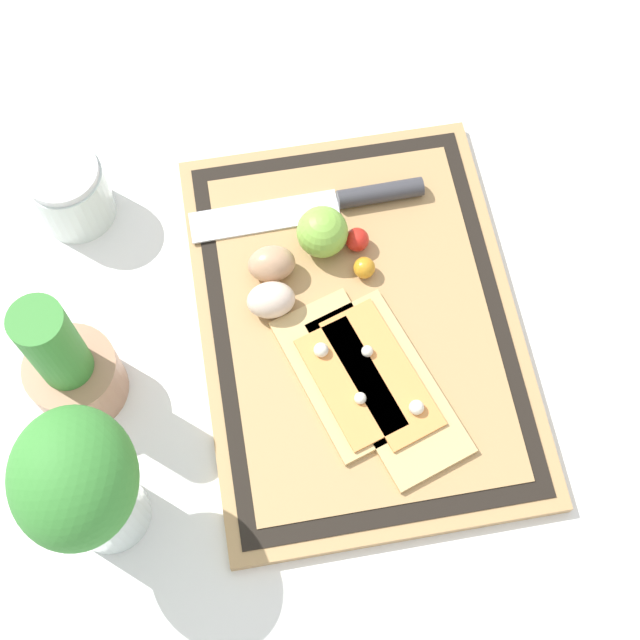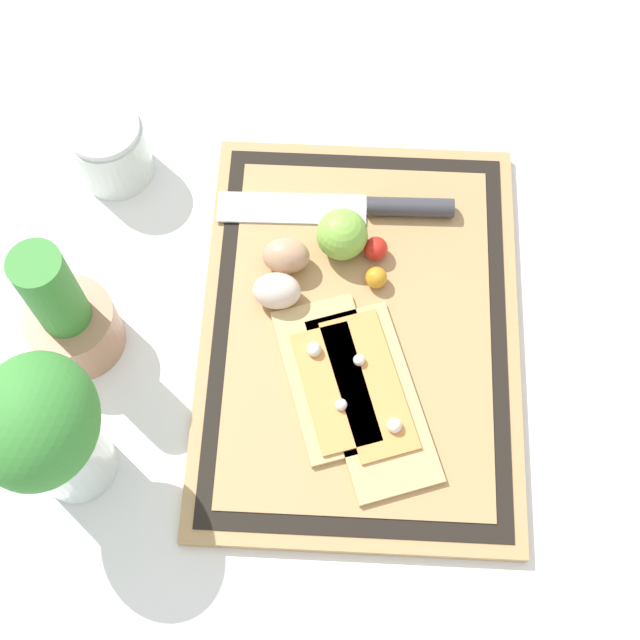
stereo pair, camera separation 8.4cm
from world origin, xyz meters
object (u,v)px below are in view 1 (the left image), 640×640
egg_pink (271,300)px  cherry_tomato_red (357,240)px  herb_pot (69,368)px  pizza_slice_far (345,375)px  cherry_tomato_yellow (364,268)px  pizza_slice_near (387,384)px  lime (322,232)px  knife (346,200)px  herb_glass (83,486)px  sauce_jar (71,194)px  egg_brown (272,264)px

egg_pink → cherry_tomato_red: size_ratio=1.95×
herb_pot → pizza_slice_far: bearing=-98.3°
cherry_tomato_yellow → herb_pot: bearing=103.7°
pizza_slice_near → lime: size_ratio=3.91×
pizza_slice_near → lime: lime is taller
cherry_tomato_yellow → knife: bearing=2.5°
herb_glass → cherry_tomato_yellow: bearing=-54.1°
herb_pot → herb_glass: bearing=-172.3°
herb_glass → sauce_jar: bearing=1.8°
herb_pot → knife: bearing=-61.8°
egg_pink → sauce_jar: 0.27m
pizza_slice_near → sauce_jar: (0.28, 0.31, 0.01)m
egg_brown → cherry_tomato_yellow: size_ratio=2.16×
egg_brown → egg_pink: bearing=170.7°
pizza_slice_near → knife: pizza_slice_near is taller
egg_brown → herb_glass: (-0.24, 0.20, 0.09)m
pizza_slice_near → pizza_slice_far: bearing=68.1°
cherry_tomato_red → herb_glass: herb_glass is taller
egg_pink → lime: size_ratio=0.91×
sauce_jar → herb_glass: herb_glass is taller
cherry_tomato_red → knife: bearing=2.5°
pizza_slice_far → knife: pizza_slice_far is taller
knife → egg_brown: 0.12m
knife → cherry_tomato_yellow: 0.09m
knife → cherry_tomato_red: cherry_tomato_red is taller
cherry_tomato_red → herb_pot: size_ratio=0.14×
pizza_slice_far → knife: 0.21m
pizza_slice_near → egg_pink: (0.11, 0.11, 0.01)m
pizza_slice_far → egg_pink: 0.11m
lime → herb_glass: (-0.26, 0.26, 0.08)m
lime → herb_glass: bearing=134.9°
knife → lime: (-0.05, 0.04, 0.02)m
lime → herb_pot: herb_pot is taller
herb_pot → sauce_jar: bearing=-2.0°
pizza_slice_far → herb_pot: bearing=81.7°
pizza_slice_near → egg_pink: 0.15m
pizza_slice_far → lime: 0.16m
egg_pink → sauce_jar: bearing=50.3°
pizza_slice_near → cherry_tomato_yellow: same height
pizza_slice_far → herb_pot: herb_pot is taller
egg_pink → herb_pot: size_ratio=0.28×
knife → sauce_jar: 0.32m
pizza_slice_far → egg_brown: 0.15m
egg_pink → herb_glass: bearing=134.9°
cherry_tomato_yellow → sauce_jar: size_ratio=0.27×
pizza_slice_far → herb_glass: size_ratio=0.94×
cherry_tomato_red → cherry_tomato_yellow: size_ratio=1.11×
pizza_slice_near → cherry_tomato_red: (0.17, 0.00, 0.01)m
herb_pot → herb_glass: (-0.14, -0.02, 0.06)m
pizza_slice_far → pizza_slice_near: bearing=-111.9°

